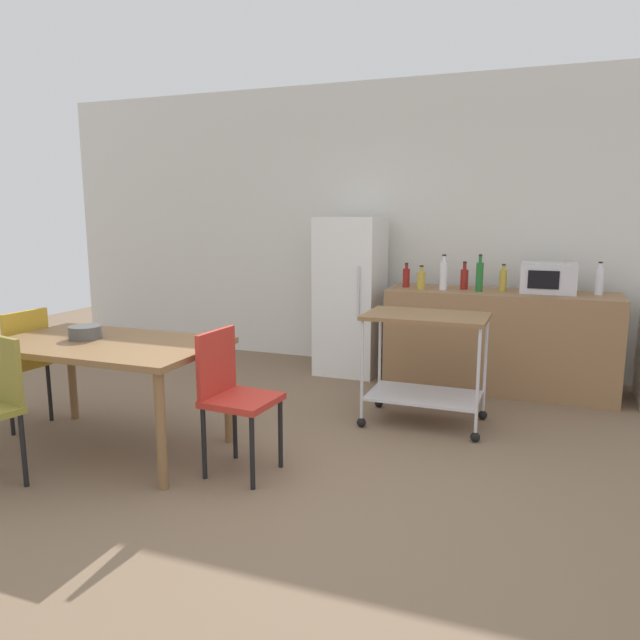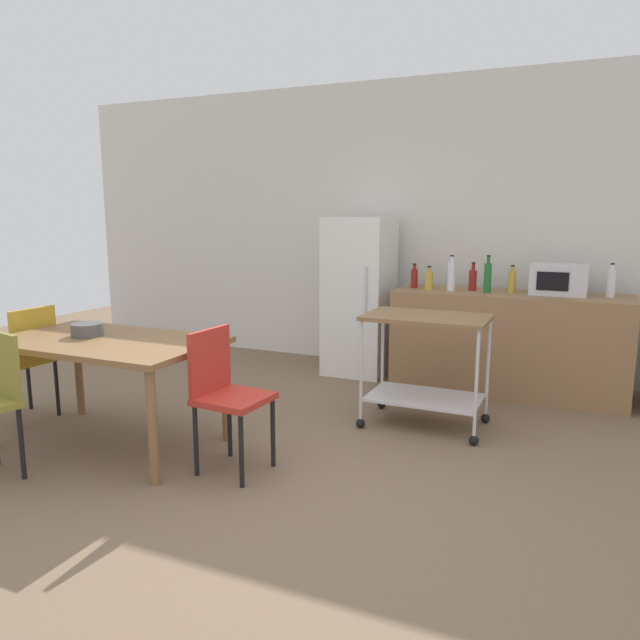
# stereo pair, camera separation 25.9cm
# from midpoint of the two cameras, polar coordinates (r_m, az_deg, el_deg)

# --- Properties ---
(ground_plane) EXTENTS (12.00, 12.00, 0.00)m
(ground_plane) POSITION_cam_midpoint_polar(r_m,az_deg,el_deg) (3.60, -4.52, -16.25)
(ground_plane) COLOR brown
(back_wall) EXTENTS (8.40, 0.12, 2.90)m
(back_wall) POSITION_cam_midpoint_polar(r_m,az_deg,el_deg) (6.26, 8.06, 8.75)
(back_wall) COLOR silver
(back_wall) RESTS_ON ground_plane
(kitchen_counter) EXTENTS (2.00, 0.64, 0.90)m
(kitchen_counter) POSITION_cam_midpoint_polar(r_m,az_deg,el_deg) (5.64, 15.37, -1.91)
(kitchen_counter) COLOR olive
(kitchen_counter) RESTS_ON ground_plane
(dining_table) EXTENTS (1.50, 0.90, 0.75)m
(dining_table) POSITION_cam_midpoint_polar(r_m,az_deg,el_deg) (4.30, -21.20, -2.98)
(dining_table) COLOR brown
(dining_table) RESTS_ON ground_plane
(chair_mustard) EXTENTS (0.43, 0.43, 0.89)m
(chair_mustard) POSITION_cam_midpoint_polar(r_m,az_deg,el_deg) (5.08, -28.09, -3.31)
(chair_mustard) COLOR gold
(chair_mustard) RESTS_ON ground_plane
(chair_red) EXTENTS (0.43, 0.43, 0.89)m
(chair_red) POSITION_cam_midpoint_polar(r_m,az_deg,el_deg) (3.76, -10.24, -6.69)
(chair_red) COLOR #B72D23
(chair_red) RESTS_ON ground_plane
(refrigerator) EXTENTS (0.60, 0.63, 1.55)m
(refrigerator) POSITION_cam_midpoint_polar(r_m,az_deg,el_deg) (5.99, 1.68, 2.30)
(refrigerator) COLOR white
(refrigerator) RESTS_ON ground_plane
(kitchen_cart) EXTENTS (0.91, 0.57, 0.85)m
(kitchen_cart) POSITION_cam_midpoint_polar(r_m,az_deg,el_deg) (4.57, 8.36, -2.89)
(kitchen_cart) COLOR brown
(kitchen_cart) RESTS_ON ground_plane
(bottle_sesame_oil) EXTENTS (0.07, 0.07, 0.23)m
(bottle_sesame_oil) POSITION_cam_midpoint_polar(r_m,az_deg,el_deg) (5.71, 6.90, 4.05)
(bottle_sesame_oil) COLOR maroon
(bottle_sesame_oil) RESTS_ON kitchen_counter
(bottle_soy_sauce) EXTENTS (0.08, 0.08, 0.22)m
(bottle_soy_sauce) POSITION_cam_midpoint_polar(r_m,az_deg,el_deg) (5.57, 8.27, 3.78)
(bottle_soy_sauce) COLOR gold
(bottle_soy_sauce) RESTS_ON kitchen_counter
(bottle_sparkling_water) EXTENTS (0.07, 0.07, 0.32)m
(bottle_sparkling_water) POSITION_cam_midpoint_polar(r_m,az_deg,el_deg) (5.55, 10.34, 4.23)
(bottle_sparkling_water) COLOR silver
(bottle_sparkling_water) RESTS_ON kitchen_counter
(bottle_wine) EXTENTS (0.07, 0.07, 0.25)m
(bottle_wine) POSITION_cam_midpoint_polar(r_m,az_deg,el_deg) (5.63, 12.25, 3.88)
(bottle_wine) COLOR maroon
(bottle_wine) RESTS_ON kitchen_counter
(bottle_soda) EXTENTS (0.06, 0.06, 0.33)m
(bottle_soda) POSITION_cam_midpoint_polar(r_m,az_deg,el_deg) (5.51, 13.60, 4.07)
(bottle_soda) COLOR #1E6628
(bottle_soda) RESTS_ON kitchen_counter
(bottle_hot_sauce) EXTENTS (0.07, 0.07, 0.25)m
(bottle_hot_sauce) POSITION_cam_midpoint_polar(r_m,az_deg,el_deg) (5.56, 15.70, 3.68)
(bottle_hot_sauce) COLOR gold
(bottle_hot_sauce) RESTS_ON kitchen_counter
(microwave) EXTENTS (0.46, 0.35, 0.26)m
(microwave) POSITION_cam_midpoint_polar(r_m,az_deg,el_deg) (5.59, 19.63, 3.78)
(microwave) COLOR silver
(microwave) RESTS_ON kitchen_counter
(bottle_vinegar) EXTENTS (0.07, 0.07, 0.28)m
(bottle_vinegar) POSITION_cam_midpoint_polar(r_m,az_deg,el_deg) (5.60, 23.78, 3.43)
(bottle_vinegar) COLOR silver
(bottle_vinegar) RESTS_ON kitchen_counter
(fruit_bowl) EXTENTS (0.22, 0.22, 0.09)m
(fruit_bowl) POSITION_cam_midpoint_polar(r_m,az_deg,el_deg) (4.43, -22.96, -1.10)
(fruit_bowl) COLOR #4C4C4C
(fruit_bowl) RESTS_ON dining_table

